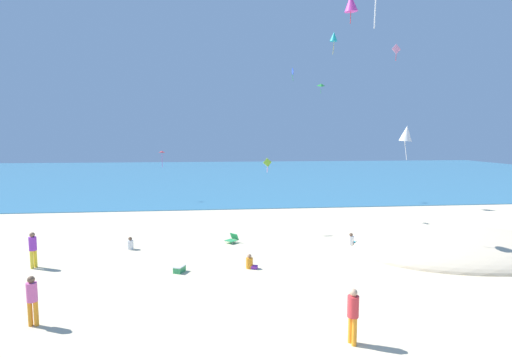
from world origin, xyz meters
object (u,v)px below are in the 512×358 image
person_5 (130,245)px  person_1 (250,263)px  kite_blue (293,72)px  person_6 (33,247)px  kite_teal (334,37)px  cooler_box (179,269)px  kite_red (162,152)px  beach_chair_far_right (232,239)px  person_2 (353,312)px  person_4 (351,240)px  kite_lime (267,163)px  kite_pink (396,49)px  kite_magenta (351,3)px  kite_green (321,85)px  kite_white (406,133)px  person_3 (32,297)px

person_5 → person_1: bearing=-159.6°
person_5 → kite_blue: (10.18, 8.04, 10.30)m
person_1 → person_6: bearing=-166.7°
kite_blue → kite_teal: kite_teal is taller
cooler_box → kite_red: size_ratio=0.43×
beach_chair_far_right → person_2: person_2 is taller
person_4 → kite_red: size_ratio=0.43×
kite_teal → person_1: bearing=-117.2°
kite_blue → kite_lime: bearing=-117.0°
kite_lime → person_5: bearing=-157.6°
kite_pink → kite_magenta: bearing=-136.5°
person_5 → kite_magenta: 16.50m
beach_chair_far_right → person_1: (0.59, -4.39, 0.02)m
kite_green → person_1: bearing=-113.4°
kite_white → kite_teal: kite_teal is taller
beach_chair_far_right → kite_magenta: (5.72, -2.17, 12.11)m
person_4 → kite_red: bearing=105.5°
cooler_box → person_6: person_6 is taller
cooler_box → kite_blue: bearing=58.5°
beach_chair_far_right → person_4: person_4 is taller
beach_chair_far_right → kite_red: bearing=-112.6°
kite_magenta → kite_blue: bearing=95.7°
person_3 → kite_lime: size_ratio=1.79×
kite_white → kite_lime: kite_white is taller
person_1 → person_2: size_ratio=0.40×
person_1 → person_4: (5.85, 3.26, 0.00)m
person_1 → person_3: bearing=-127.3°
kite_magenta → kite_pink: kite_magenta is taller
person_4 → kite_red: (-12.16, 16.56, 4.20)m
beach_chair_far_right → kite_red: kite_red is taller
kite_white → kite_blue: bearing=107.9°
person_5 → kite_red: bearing=-37.0°
kite_blue → person_4: bearing=-78.8°
kite_pink → kite_teal: size_ratio=0.51×
person_6 → kite_lime: kite_lime is taller
person_1 → cooler_box: bearing=-157.0°
person_2 → kite_magenta: size_ratio=1.16×
person_6 → kite_red: kite_red is taller
person_1 → person_6: size_ratio=0.40×
kite_white → kite_teal: bearing=85.8°
person_3 → kite_red: 24.79m
kite_red → person_2: bearing=-72.1°
cooler_box → person_3: 6.16m
kite_lime → kite_red: 15.24m
beach_chair_far_right → person_6: person_6 is taller
beach_chair_far_right → kite_teal: size_ratio=0.42×
kite_magenta → kite_green: bearing=79.3°
kite_lime → kite_green: bearing=61.8°
kite_magenta → kite_lime: (-3.44, 4.63, -8.05)m
person_3 → kite_green: size_ratio=1.64×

